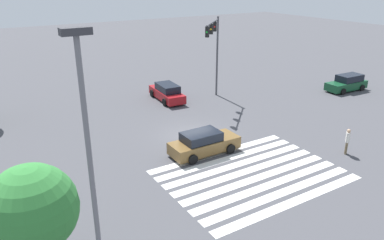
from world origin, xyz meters
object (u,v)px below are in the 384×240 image
object	(u,v)px
traffic_signal_mast	(214,42)
car_0	(347,83)
car_1	(204,143)
tree_corner_b	(32,209)
car_2	(167,92)
street_light_pole_a	(90,166)
pedestrian	(347,140)

from	to	relation	value
traffic_signal_mast	car_0	bearing A→B (deg)	116.37
car_1	tree_corner_b	distance (m)	13.21
car_2	street_light_pole_a	world-z (taller)	street_light_pole_a
car_1	street_light_pole_a	size ratio (longest dim) A/B	0.48
traffic_signal_mast	car_1	distance (m)	12.20
pedestrian	tree_corner_b	bearing A→B (deg)	52.69
car_0	car_1	world-z (taller)	car_0
traffic_signal_mast	car_2	bearing A→B (deg)	-76.60
car_0	street_light_pole_a	bearing A→B (deg)	25.70
traffic_signal_mast	car_2	xyz separation A→B (m)	(-3.66, 2.25, -4.67)
street_light_pole_a	tree_corner_b	world-z (taller)	street_light_pole_a
car_1	car_2	bearing A→B (deg)	73.94
traffic_signal_mast	car_0	size ratio (longest dim) A/B	1.64
pedestrian	tree_corner_b	world-z (taller)	tree_corner_b
car_0	street_light_pole_a	world-z (taller)	street_light_pole_a
traffic_signal_mast	car_2	distance (m)	6.35
car_0	car_1	xyz separation A→B (m)	(-20.18, -4.42, -0.04)
car_0	tree_corner_b	distance (m)	33.33
car_2	pedestrian	xyz separation A→B (m)	(4.61, -16.07, 0.23)
pedestrian	tree_corner_b	size ratio (longest dim) A/B	0.34
traffic_signal_mast	street_light_pole_a	size ratio (longest dim) A/B	0.77
car_1	car_2	size ratio (longest dim) A/B	0.94
street_light_pole_a	traffic_signal_mast	bearing A→B (deg)	46.48
pedestrian	traffic_signal_mast	bearing A→B (deg)	-37.85
traffic_signal_mast	car_0	distance (m)	14.77
car_2	street_light_pole_a	xyz separation A→B (m)	(-12.89, -19.67, 4.91)
car_0	car_2	size ratio (longest dim) A/B	0.92
traffic_signal_mast	tree_corner_b	size ratio (longest dim) A/B	1.47
pedestrian	tree_corner_b	distance (m)	19.29
car_0	street_light_pole_a	xyz separation A→B (m)	(-29.83, -12.95, 4.89)
car_1	car_2	world-z (taller)	car_2
car_2	traffic_signal_mast	bearing A→B (deg)	-117.50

